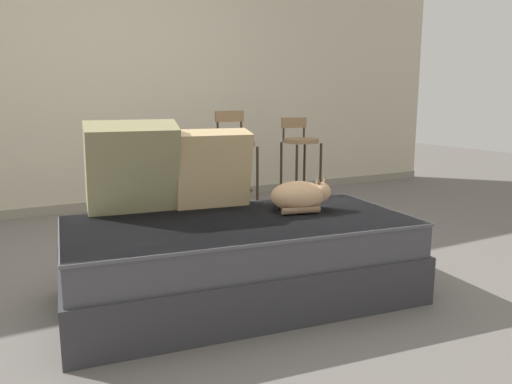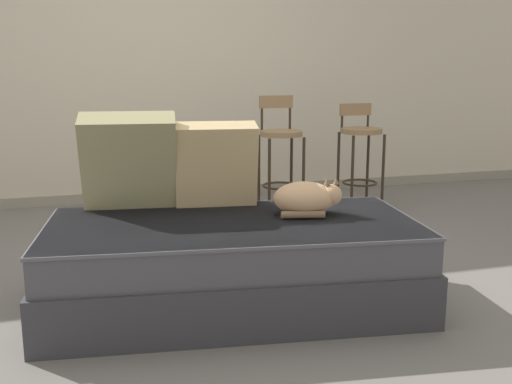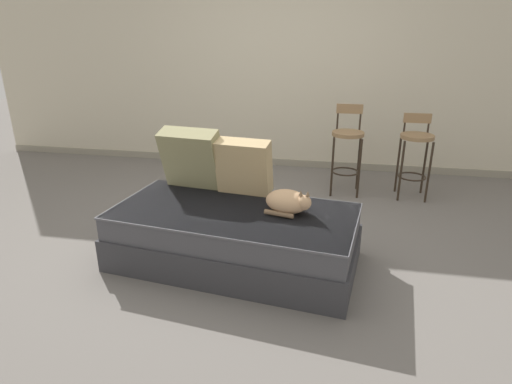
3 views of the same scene
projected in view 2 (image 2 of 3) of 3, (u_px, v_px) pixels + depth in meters
ground_plane at (216, 279)px, 3.41m from camera, size 16.00×16.00×0.00m
wall_back_panel at (157, 54)px, 5.25m from camera, size 8.00×0.10×2.60m
wall_baseboard_trim at (163, 194)px, 5.46m from camera, size 8.00×0.02×0.09m
couch at (233, 263)px, 2.99m from camera, size 1.94×1.14×0.44m
throw_pillow_corner at (129, 161)px, 3.16m from camera, size 0.53×0.37×0.52m
throw_pillow_middle at (216, 164)px, 3.23m from camera, size 0.46×0.29×0.46m
cat at (307, 198)px, 3.07m from camera, size 0.37×0.31×0.20m
bar_stool_near_window at (280, 147)px, 4.78m from camera, size 0.34×0.34×0.96m
bar_stool_by_doorway at (360, 145)px, 4.98m from camera, size 0.34×0.34×0.88m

